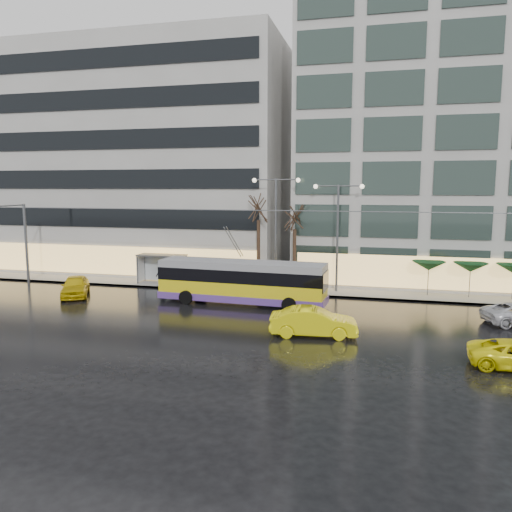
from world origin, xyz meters
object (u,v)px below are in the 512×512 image
(trolleybus, at_px, (242,283))
(bus_shelter, at_px, (159,262))
(street_lamp_near, at_px, (276,218))
(taxi_a, at_px, (75,286))

(trolleybus, xyz_separation_m, bus_shelter, (-9.02, 5.40, 0.42))
(trolleybus, height_order, street_lamp_near, street_lamp_near)
(bus_shelter, distance_m, street_lamp_near, 11.14)
(street_lamp_near, bearing_deg, bus_shelter, -179.37)
(street_lamp_near, xyz_separation_m, taxi_a, (-14.65, -6.18, -5.18))
(trolleybus, height_order, bus_shelter, trolleybus)
(bus_shelter, bearing_deg, taxi_a, -125.15)
(street_lamp_near, bearing_deg, trolleybus, -103.83)
(trolleybus, xyz_separation_m, street_lamp_near, (1.36, 5.52, 4.45))
(street_lamp_near, height_order, taxi_a, street_lamp_near)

